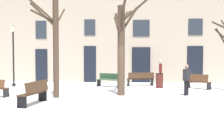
% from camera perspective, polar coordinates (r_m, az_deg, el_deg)
% --- Properties ---
extents(ground_plane, '(31.73, 31.73, 0.00)m').
position_cam_1_polar(ground_plane, '(12.22, -0.35, -6.29)').
color(ground_plane, white).
extents(building_facade, '(19.83, 0.60, 8.11)m').
position_cam_1_polar(building_facade, '(20.89, 0.88, 8.73)').
color(building_facade, tan).
rests_on(building_facade, ground).
extents(tree_foreground, '(1.82, 2.44, 5.00)m').
position_cam_1_polar(tree_foreground, '(13.60, 2.12, 5.56)').
color(tree_foreground, '#423326').
rests_on(tree_foreground, ground).
extents(tree_near_facade, '(1.49, 1.93, 5.90)m').
position_cam_1_polar(tree_near_facade, '(13.10, -11.98, 7.00)').
color(tree_near_facade, '#423326').
rests_on(tree_near_facade, ground).
extents(streetlamp, '(0.30, 0.30, 3.99)m').
position_cam_1_polar(streetlamp, '(18.80, -20.05, 4.14)').
color(streetlamp, black).
rests_on(streetlamp, ground).
extents(litter_bin, '(0.48, 0.48, 0.92)m').
position_cam_1_polar(litter_bin, '(17.06, 9.97, -2.21)').
color(litter_bin, '#4C1E19').
rests_on(litter_bin, ground).
extents(bench_by_litter_bin, '(1.84, 0.87, 0.91)m').
position_cam_1_polar(bench_by_litter_bin, '(18.07, 6.04, -1.85)').
color(bench_by_litter_bin, '#3D2819').
rests_on(bench_by_litter_bin, ground).
extents(bench_far_corner, '(0.72, 1.94, 0.96)m').
position_cam_1_polar(bench_far_corner, '(11.45, -16.01, -4.49)').
color(bench_far_corner, '#3D2819').
rests_on(bench_far_corner, ground).
extents(bench_near_lamp, '(1.39, 1.48, 0.90)m').
position_cam_1_polar(bench_near_lamp, '(17.16, 17.54, -2.29)').
color(bench_near_lamp, '#51331E').
rests_on(bench_near_lamp, ground).
extents(bench_near_center_tree, '(1.65, 1.10, 0.87)m').
position_cam_1_polar(bench_near_center_tree, '(17.51, -0.60, -2.06)').
color(bench_near_center_tree, '#2D4C33').
rests_on(bench_near_center_tree, ground).
extents(person_strolling, '(0.27, 0.41, 1.70)m').
position_cam_1_polar(person_strolling, '(19.79, 10.16, -0.13)').
color(person_strolling, '#350F0F').
rests_on(person_strolling, ground).
extents(person_crossing_plaza, '(0.41, 0.43, 1.55)m').
position_cam_1_polar(person_crossing_plaza, '(14.03, 15.39, -1.73)').
color(person_crossing_plaza, black).
rests_on(person_crossing_plaza, ground).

